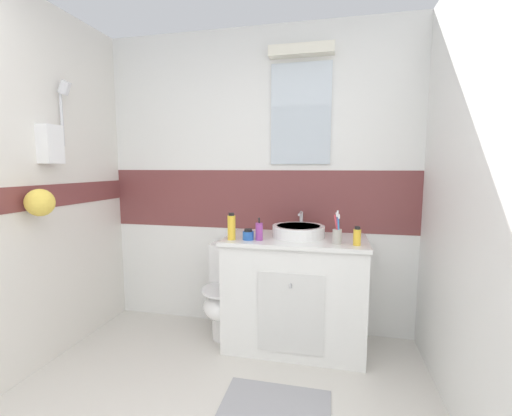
% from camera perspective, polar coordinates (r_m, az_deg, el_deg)
% --- Properties ---
extents(wall_back_tiled, '(3.20, 0.20, 2.50)m').
position_cam_1_polar(wall_back_tiled, '(2.92, 0.35, 4.59)').
color(wall_back_tiled, white).
rests_on(wall_back_tiled, ground_plane).
extents(wall_right_plain, '(0.10, 3.48, 2.50)m').
position_cam_1_polar(wall_right_plain, '(1.76, 36.83, 1.35)').
color(wall_right_plain, white).
rests_on(wall_right_plain, ground_plane).
extents(vanity_cabinet, '(1.05, 0.58, 0.85)m').
position_cam_1_polar(vanity_cabinet, '(2.71, 6.50, -13.73)').
color(vanity_cabinet, white).
rests_on(vanity_cabinet, ground_plane).
extents(sink_basin, '(0.40, 0.44, 0.17)m').
position_cam_1_polar(sink_basin, '(2.62, 7.11, -3.75)').
color(sink_basin, white).
rests_on(sink_basin, vanity_cabinet).
extents(toilet, '(0.37, 0.50, 0.76)m').
position_cam_1_polar(toilet, '(2.87, -4.72, -14.08)').
color(toilet, white).
rests_on(toilet, ground_plane).
extents(toothbrush_cup, '(0.06, 0.06, 0.23)m').
position_cam_1_polar(toothbrush_cup, '(2.42, 13.41, -4.35)').
color(toothbrush_cup, '#B2ADA3').
rests_on(toothbrush_cup, vanity_cabinet).
extents(soap_dispenser, '(0.05, 0.05, 0.17)m').
position_cam_1_polar(soap_dispenser, '(2.47, 0.53, -3.92)').
color(soap_dispenser, '#993F99').
rests_on(soap_dispenser, vanity_cabinet).
extents(lotion_bottle_short, '(0.05, 0.05, 0.13)m').
position_cam_1_polar(lotion_bottle_short, '(2.41, 16.54, -4.60)').
color(lotion_bottle_short, yellow).
rests_on(lotion_bottle_short, vanity_cabinet).
extents(shampoo_bottle_tall, '(0.06, 0.06, 0.20)m').
position_cam_1_polar(shampoo_bottle_tall, '(2.49, -4.12, -3.18)').
color(shampoo_bottle_tall, yellow).
rests_on(shampoo_bottle_tall, vanity_cabinet).
extents(hair_gel_jar, '(0.08, 0.08, 0.08)m').
position_cam_1_polar(hair_gel_jar, '(2.49, -1.31, -4.51)').
color(hair_gel_jar, '#2659B2').
rests_on(hair_gel_jar, vanity_cabinet).
extents(bath_mat, '(0.63, 0.42, 0.01)m').
position_cam_1_polar(bath_mat, '(2.27, 3.23, -30.26)').
color(bath_mat, '#99999E').
rests_on(bath_mat, ground_plane).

